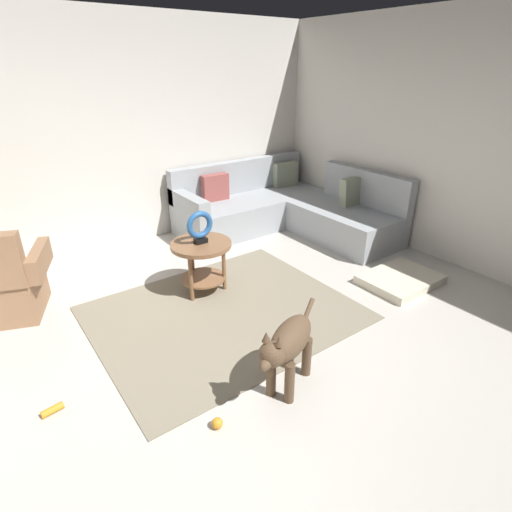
{
  "coord_description": "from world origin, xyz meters",
  "views": [
    {
      "loc": [
        -1.52,
        -2.08,
        2.12
      ],
      "look_at": [
        0.45,
        0.6,
        0.55
      ],
      "focal_mm": 28.53,
      "sensor_mm": 36.0,
      "label": 1
    }
  ],
  "objects": [
    {
      "name": "sectional_couch",
      "position": [
        1.99,
        2.01,
        0.29
      ],
      "size": [
        2.2,
        2.25,
        0.88
      ],
      "color": "#9EA3A8",
      "rests_on": "ground_plane"
    },
    {
      "name": "dog",
      "position": [
        -0.0,
        -0.39,
        0.38
      ],
      "size": [
        0.79,
        0.43,
        0.63
      ],
      "rotation": [
        0.0,
        0.0,
        2.01
      ],
      "color": "brown",
      "rests_on": "ground_plane"
    },
    {
      "name": "dog_bed_mat",
      "position": [
        1.98,
        0.08,
        0.04
      ],
      "size": [
        0.8,
        0.6,
        0.09
      ],
      "primitive_type": "cube",
      "color": "beige",
      "rests_on": "ground_plane"
    },
    {
      "name": "armchair",
      "position": [
        -1.48,
        1.85,
        0.32
      ],
      "size": [
        0.96,
        0.85,
        0.88
      ],
      "rotation": [
        0.0,
        0.0,
        -0.37
      ],
      "color": "#936B4C",
      "rests_on": "ground_plane"
    },
    {
      "name": "wall_right",
      "position": [
        2.94,
        0.0,
        1.35
      ],
      "size": [
        0.12,
        6.0,
        2.7
      ],
      "primitive_type": "cube",
      "color": "silver",
      "rests_on": "ground_plane"
    },
    {
      "name": "dog_toy_rope",
      "position": [
        -1.42,
        0.35,
        0.03
      ],
      "size": [
        0.15,
        0.07,
        0.05
      ],
      "primitive_type": "cylinder",
      "rotation": [
        0.0,
        1.57,
        0.14
      ],
      "color": "orange",
      "rests_on": "ground_plane"
    },
    {
      "name": "ground_plane",
      "position": [
        0.0,
        0.0,
        -0.05
      ],
      "size": [
        6.0,
        6.0,
        0.1
      ],
      "primitive_type": "cube",
      "color": "beige"
    },
    {
      "name": "side_table",
      "position": [
        0.21,
        1.18,
        0.42
      ],
      "size": [
        0.6,
        0.6,
        0.54
      ],
      "color": "brown",
      "rests_on": "ground_plane"
    },
    {
      "name": "area_rug",
      "position": [
        0.15,
        0.7,
        0.01
      ],
      "size": [
        2.3,
        1.9,
        0.01
      ],
      "primitive_type": "cube",
      "color": "gray",
      "rests_on": "ground_plane"
    },
    {
      "name": "wall_back",
      "position": [
        0.0,
        2.94,
        1.35
      ],
      "size": [
        6.0,
        0.12,
        2.7
      ],
      "primitive_type": "cube",
      "color": "silver",
      "rests_on": "ground_plane"
    },
    {
      "name": "dog_toy_ball",
      "position": [
        -0.59,
        -0.4,
        0.04
      ],
      "size": [
        0.07,
        0.07,
        0.07
      ],
      "primitive_type": "sphere",
      "color": "orange",
      "rests_on": "ground_plane"
    },
    {
      "name": "torus_sculpture",
      "position": [
        0.21,
        1.18,
        0.71
      ],
      "size": [
        0.28,
        0.08,
        0.33
      ],
      "color": "black",
      "rests_on": "side_table"
    }
  ]
}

